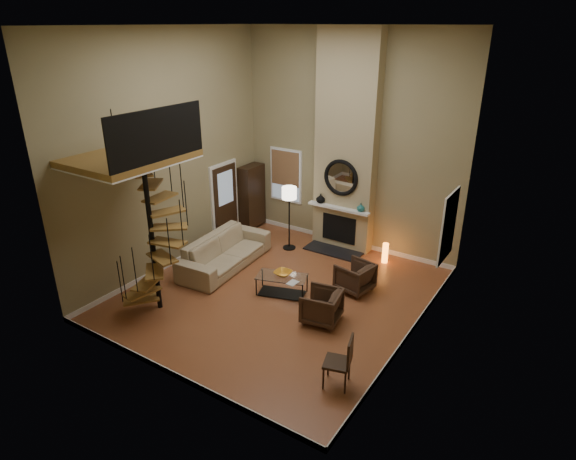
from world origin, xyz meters
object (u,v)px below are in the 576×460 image
Objects in this scene: armchair_far at (325,307)px; side_chair at (342,359)px; accent_lamp at (385,253)px; sofa at (225,251)px; hutch at (252,196)px; armchair_near at (357,278)px; coffee_table at (282,283)px; floor_lamp at (289,198)px.

side_chair is at bearing 27.47° from armchair_far.
sofa is at bearing -144.32° from accent_lamp.
accent_lamp is at bearing 170.14° from armchair_far.
hutch is 2.43× the size of armchair_far.
hutch reaches higher than armchair_near.
sofa is at bearing 168.73° from coffee_table.
floor_lamp is (-1.16, 2.09, 1.13)m from coffee_table.
coffee_table is 0.71× the size of floor_lamp.
floor_lamp is 5.47m from side_chair.
armchair_far is (3.24, -0.83, -0.04)m from sofa.
armchair_far is 1.40× the size of accent_lamp.
coffee_table is (-1.34, -0.99, -0.07)m from armchair_near.
side_chair is (1.11, -2.91, 0.17)m from armchair_near.
sofa is 3.35m from armchair_far.
hutch is 4.22m from accent_lamp.
side_chair is (4.38, -2.30, 0.13)m from sofa.
armchair_near is 1.71m from accent_lamp.
coffee_table is (2.86, -2.76, -0.67)m from hutch.
floor_lamp is 1.82× the size of side_chair.
armchair_near is at bearing -23.73° from floor_lamp.
hutch is 4.60m from armchair_near.
coffee_table is at bearing -42.28° from armchair_near.
armchair_far is at bearing -18.67° from coffee_table.
armchair_far is at bearing -108.92° from sofa.
side_chair is at bearing -75.93° from accent_lamp.
side_chair is at bearing -38.00° from coffee_table.
side_chair is (1.16, -4.62, 0.28)m from accent_lamp.
side_chair reaches higher than accent_lamp.
floor_lamp reaches higher than armchair_near.
hutch is at bearing 179.15° from accent_lamp.
armchair_far is at bearing 10.23° from armchair_near.
armchair_near is 0.43× the size of floor_lamp.
accent_lamp is (2.46, 0.60, -1.16)m from floor_lamp.
floor_lamp is at bearing -145.93° from armchair_far.
armchair_far is (-0.02, -1.44, 0.00)m from armchair_near.
accent_lamp is (1.30, 2.70, -0.03)m from coffee_table.
accent_lamp is (4.16, -0.06, -0.70)m from hutch.
sofa is 4.95m from side_chair.
sofa reaches higher than armchair_near.
hutch is 3.41× the size of accent_lamp.
sofa is 3.97m from accent_lamp.
hutch is 1.05× the size of floor_lamp.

